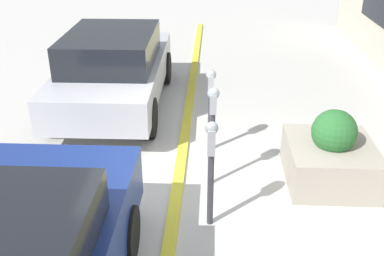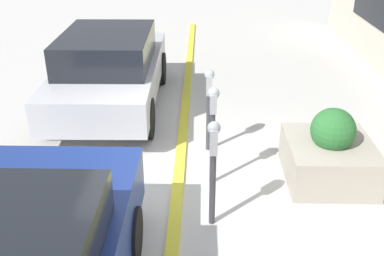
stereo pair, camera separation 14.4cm
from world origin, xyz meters
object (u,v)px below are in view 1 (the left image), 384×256
object	(u,v)px
parking_meter_second	(213,117)
parked_car_middle	(114,68)
parking_meter_nearest	(211,158)
planter_box	(330,156)
parking_meter_middle	(211,96)

from	to	relation	value
parking_meter_second	parked_car_middle	size ratio (longest dim) A/B	0.34
parking_meter_nearest	parked_car_middle	bearing A→B (deg)	27.81
parking_meter_nearest	planter_box	bearing A→B (deg)	-57.56
parking_meter_middle	parked_car_middle	xyz separation A→B (m)	(1.68, 1.85, -0.15)
parking_meter_second	parking_meter_middle	size ratio (longest dim) A/B	1.07
parking_meter_nearest	parking_meter_second	bearing A→B (deg)	-0.72
parking_meter_middle	planter_box	distance (m)	1.97
parking_meter_middle	parking_meter_nearest	bearing A→B (deg)	-179.12
parking_meter_middle	planter_box	bearing A→B (deg)	-115.91
parking_meter_nearest	parked_car_middle	size ratio (longest dim) A/B	0.33
planter_box	parking_meter_second	bearing A→B (deg)	95.28
planter_box	parked_car_middle	size ratio (longest dim) A/B	0.30
parking_meter_nearest	planter_box	distance (m)	2.06
parking_meter_nearest	parked_car_middle	xyz separation A→B (m)	(3.57, 1.88, -0.14)
parking_meter_second	parked_car_middle	world-z (taller)	parked_car_middle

